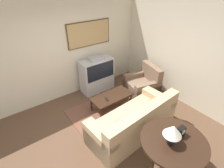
{
  "coord_description": "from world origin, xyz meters",
  "views": [
    {
      "loc": [
        -1.42,
        -2.23,
        3.1
      ],
      "look_at": [
        0.84,
        0.8,
        0.75
      ],
      "focal_mm": 28.0,
      "sensor_mm": 36.0,
      "label": 1
    }
  ],
  "objects": [
    {
      "name": "area_rug",
      "position": [
        0.67,
        0.7,
        0.01
      ],
      "size": [
        1.99,
        1.42,
        0.01
      ],
      "color": "brown",
      "rests_on": "ground_plane"
    },
    {
      "name": "wall_back",
      "position": [
        0.02,
        2.13,
        1.36
      ],
      "size": [
        12.0,
        0.1,
        2.7
      ],
      "color": "beige",
      "rests_on": "ground_plane"
    },
    {
      "name": "table_lamp",
      "position": [
        0.47,
        -1.27,
        1.07
      ],
      "size": [
        0.29,
        0.29,
        0.38
      ],
      "color": "black",
      "rests_on": "console_table"
    },
    {
      "name": "mantel_clock",
      "position": [
        0.74,
        -1.27,
        0.88
      ],
      "size": [
        0.15,
        0.1,
        0.18
      ],
      "color": "black",
      "rests_on": "console_table"
    },
    {
      "name": "ground_plane",
      "position": [
        0.0,
        0.0,
        0.0
      ],
      "size": [
        12.0,
        12.0,
        0.0
      ],
      "primitive_type": "plane",
      "color": "brown"
    },
    {
      "name": "couch",
      "position": [
        0.68,
        -0.24,
        0.32
      ],
      "size": [
        2.12,
        1.01,
        0.88
      ],
      "rotation": [
        0.0,
        0.0,
        3.21
      ],
      "color": "tan",
      "rests_on": "ground_plane"
    },
    {
      "name": "coffee_table",
      "position": [
        0.81,
        0.77,
        0.37
      ],
      "size": [
        1.09,
        0.56,
        0.41
      ],
      "color": "black",
      "rests_on": "ground_plane"
    },
    {
      "name": "console_table",
      "position": [
        0.57,
        -1.28,
        0.72
      ],
      "size": [
        1.11,
        1.11,
        0.79
      ],
      "color": "black",
      "rests_on": "ground_plane"
    },
    {
      "name": "armchair",
      "position": [
        1.98,
        0.78,
        0.29
      ],
      "size": [
        0.99,
        1.02,
        0.89
      ],
      "rotation": [
        0.0,
        0.0,
        -1.81
      ],
      "color": "brown",
      "rests_on": "ground_plane"
    },
    {
      "name": "tv",
      "position": [
        1.0,
        1.78,
        0.53
      ],
      "size": [
        0.99,
        0.46,
        1.12
      ],
      "color": "#B7B7BC",
      "rests_on": "ground_plane"
    },
    {
      "name": "wall_right",
      "position": [
        2.63,
        0.0,
        1.35
      ],
      "size": [
        0.06,
        12.0,
        2.7
      ],
      "color": "beige",
      "rests_on": "ground_plane"
    },
    {
      "name": "remote",
      "position": [
        0.61,
        0.72,
        0.42
      ],
      "size": [
        0.08,
        0.17,
        0.02
      ],
      "color": "black",
      "rests_on": "coffee_table"
    }
  ]
}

